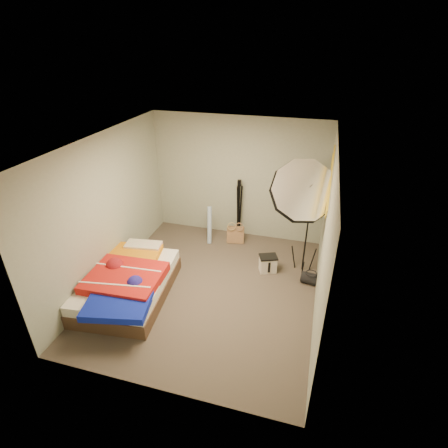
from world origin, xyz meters
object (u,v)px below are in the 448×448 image
(wrapping_roll, at_px, (209,225))
(duffel_bag, at_px, (311,279))
(bed, at_px, (128,282))
(camera_tripod, at_px, (239,205))
(camera_case, at_px, (268,264))
(photo_umbrella, at_px, (302,192))
(tote_bag, at_px, (236,235))

(wrapping_roll, distance_m, duffel_bag, 2.29)
(bed, height_order, camera_tripod, camera_tripod)
(camera_case, xyz_separation_m, duffel_bag, (0.77, -0.16, -0.05))
(camera_case, bearing_deg, camera_tripod, 104.48)
(camera_case, bearing_deg, photo_umbrella, -15.93)
(duffel_bag, xyz_separation_m, photo_umbrella, (-0.32, 0.21, 1.50))
(wrapping_roll, bearing_deg, tote_bag, 13.77)
(duffel_bag, relative_size, camera_tripod, 0.25)
(duffel_bag, bearing_deg, camera_tripod, 150.25)
(wrapping_roll, bearing_deg, camera_tripod, 38.26)
(tote_bag, xyz_separation_m, camera_case, (0.81, -0.82, -0.03))
(duffel_bag, relative_size, photo_umbrella, 0.14)
(camera_tripod, bearing_deg, bed, -117.98)
(tote_bag, xyz_separation_m, camera_tripod, (-0.01, 0.28, 0.55))
(bed, height_order, photo_umbrella, photo_umbrella)
(photo_umbrella, bearing_deg, tote_bag, 148.74)
(camera_case, distance_m, bed, 2.46)
(bed, bearing_deg, camera_tripod, 62.02)
(wrapping_roll, distance_m, photo_umbrella, 2.25)
(tote_bag, height_order, photo_umbrella, photo_umbrella)
(tote_bag, relative_size, duffel_bag, 1.08)
(wrapping_roll, relative_size, duffel_bag, 2.41)
(camera_case, relative_size, duffel_bag, 0.90)
(wrapping_roll, xyz_separation_m, photo_umbrella, (1.79, -0.64, 1.21))
(tote_bag, xyz_separation_m, photo_umbrella, (1.27, -0.77, 1.43))
(wrapping_roll, height_order, camera_tripod, camera_tripod)
(camera_case, distance_m, photo_umbrella, 1.53)
(wrapping_roll, distance_m, camera_tripod, 0.73)
(tote_bag, height_order, camera_case, tote_bag)
(camera_case, xyz_separation_m, photo_umbrella, (0.46, 0.05, 1.45))
(bed, distance_m, camera_tripod, 2.75)
(camera_tripod, bearing_deg, duffel_bag, -38.34)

